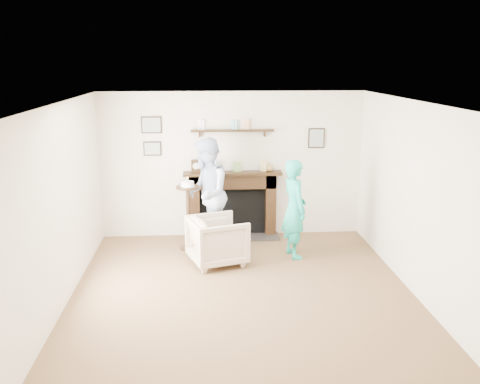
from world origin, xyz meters
name	(u,v)px	position (x,y,z in m)	size (l,w,h in m)	color
ground	(243,293)	(0.00, 0.00, 0.00)	(5.00, 5.00, 0.00)	brown
room_shell	(239,163)	(0.00, 0.69, 1.62)	(4.54, 5.02, 2.52)	beige
armchair	(218,263)	(-0.30, 1.11, 0.00)	(0.77, 0.80, 0.72)	tan
man	(207,248)	(-0.46, 1.79, 0.00)	(0.88, 0.69, 1.82)	#C9DEFB
woman	(293,256)	(0.90, 1.34, 0.00)	(0.56, 0.37, 1.54)	#22A7C1
pedestal_table	(188,205)	(-0.75, 1.80, 0.74)	(0.37, 0.37, 1.20)	black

